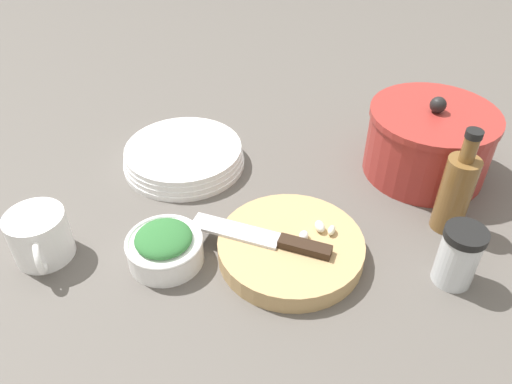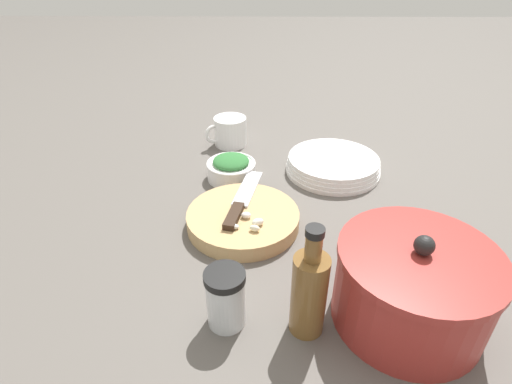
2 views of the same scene
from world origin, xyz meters
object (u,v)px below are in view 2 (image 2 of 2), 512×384
Objects in this scene: chef_knife at (241,201)px; herb_bowl at (231,168)px; cutting_board at (243,219)px; plate_stack at (333,165)px; garlic_cloves at (251,222)px; spice_jar at (226,298)px; stock_pot at (412,286)px; coffee_mug at (230,131)px; oil_bottle at (309,292)px.

herb_bowl is (-0.15, -0.03, -0.01)m from chef_knife.
plate_stack is at bearing 136.17° from cutting_board.
garlic_cloves is 0.68× the size of spice_jar.
chef_knife is at bearing -135.39° from stock_pot.
garlic_cloves is 0.58× the size of coffee_mug.
stock_pot reaches higher than spice_jar.
stock_pot is at bearing 51.85° from garlic_cloves.
cutting_board is at bearing -131.88° from stock_pot.
garlic_cloves reaches higher than cutting_board.
herb_bowl is at bearing 113.95° from chef_knife.
plate_stack is at bearing 153.63° from spice_jar.
cutting_board is 0.04m from chef_knife.
plate_stack is 0.48m from oil_bottle.
cutting_board is 1.91× the size of herb_bowl.
spice_jar is at bearing -26.37° from plate_stack.
spice_jar is 0.61m from coffee_mug.
herb_bowl reaches higher than plate_stack.
herb_bowl is 1.21× the size of spice_jar.
spice_jar is 0.85× the size of coffee_mug.
plate_stack is (-0.19, 0.22, -0.02)m from chef_knife.
cutting_board is 0.34m from stock_pot.
oil_bottle is (0.25, 0.10, 0.06)m from cutting_board.
chef_knife is 0.27m from spice_jar.
garlic_cloves is at bearing -62.15° from chef_knife.
spice_jar is (0.24, -0.02, 0.03)m from cutting_board.
stock_pot reaches higher than garlic_cloves.
spice_jar is at bearing -94.80° from oil_bottle.
cutting_board is at bearing 10.62° from herb_bowl.
chef_knife is 0.16m from herb_bowl.
spice_jar reaches higher than chef_knife.
garlic_cloves is 0.23m from oil_bottle.
oil_bottle is at bearing -13.20° from plate_stack.
plate_stack is at bearing -174.72° from stock_pot.
herb_bowl is at bearing -82.17° from plate_stack.
garlic_cloves is at bearing 12.68° from herb_bowl.
coffee_mug is at bearing -120.29° from plate_stack.
chef_knife is at bearing -159.32° from oil_bottle.
oil_bottle is (0.21, 0.09, 0.04)m from garlic_cloves.
herb_bowl is at bearing 4.78° from coffee_mug.
chef_knife is 1.96× the size of coffee_mug.
cutting_board is 0.97× the size of plate_stack.
cutting_board is 0.24m from spice_jar.
spice_jar is (0.42, 0.02, 0.02)m from herb_bowl.
oil_bottle reaches higher than plate_stack.
garlic_cloves is 0.20m from spice_jar.
stock_pot is (0.26, 0.26, 0.03)m from chef_knife.
stock_pot reaches higher than coffee_mug.
spice_jar is 0.51m from plate_stack.
stock_pot reaches higher than cutting_board.
garlic_cloves is at bearing 21.60° from cutting_board.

